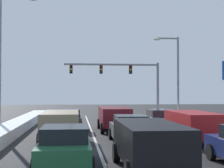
% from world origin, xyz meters
% --- Properties ---
extents(ground_plane, '(120.00, 120.00, 0.00)m').
position_xyz_m(ground_plane, '(0.00, 13.25, 0.00)').
color(ground_plane, '#28282B').
extents(lane_stripe_between_right_lane_and_center_lane, '(0.14, 36.44, 0.01)m').
position_xyz_m(lane_stripe_between_right_lane_and_center_lane, '(1.70, 16.56, 0.00)').
color(lane_stripe_between_right_lane_and_center_lane, silver).
rests_on(lane_stripe_between_right_lane_and_center_lane, ground).
extents(lane_stripe_between_center_lane_and_left_lane, '(0.14, 36.44, 0.01)m').
position_xyz_m(lane_stripe_between_center_lane_and_left_lane, '(-1.70, 16.56, 0.00)').
color(lane_stripe_between_center_lane_and_left_lane, silver).
rests_on(lane_stripe_between_center_lane_and_left_lane, ground).
extents(snow_bank_right_shoulder, '(1.33, 36.44, 0.78)m').
position_xyz_m(snow_bank_right_shoulder, '(7.00, 16.56, 0.39)').
color(snow_bank_right_shoulder, white).
rests_on(snow_bank_right_shoulder, ground).
extents(snow_bank_left_shoulder, '(1.47, 36.44, 0.68)m').
position_xyz_m(snow_bank_left_shoulder, '(-7.00, 16.56, 0.34)').
color(snow_bank_left_shoulder, white).
rests_on(snow_bank_left_shoulder, ground).
extents(suv_red_right_lane_second, '(2.16, 4.90, 1.67)m').
position_xyz_m(suv_red_right_lane_second, '(3.56, 12.42, 1.02)').
color(suv_red_right_lane_second, maroon).
rests_on(suv_red_right_lane_second, ground).
extents(sedan_silver_right_lane_third, '(2.00, 4.50, 1.51)m').
position_xyz_m(sedan_silver_right_lane_third, '(3.23, 18.50, 0.76)').
color(sedan_silver_right_lane_third, '#B7BABF').
rests_on(sedan_silver_right_lane_third, ground).
extents(suv_black_center_lane_nearest, '(2.16, 4.90, 1.67)m').
position_xyz_m(suv_black_center_lane_nearest, '(-0.24, 6.08, 1.02)').
color(suv_black_center_lane_nearest, black).
rests_on(suv_black_center_lane_nearest, ground).
extents(sedan_gray_center_lane_second, '(2.00, 4.50, 1.51)m').
position_xyz_m(sedan_gray_center_lane_second, '(0.12, 12.67, 0.76)').
color(sedan_gray_center_lane_second, slate).
rests_on(sedan_gray_center_lane_second, ground).
extents(suv_maroon_center_lane_third, '(2.16, 4.90, 1.67)m').
position_xyz_m(suv_maroon_center_lane_third, '(-0.10, 18.62, 1.02)').
color(suv_maroon_center_lane_third, maroon).
rests_on(suv_maroon_center_lane_third, ground).
extents(sedan_green_left_lane_nearest, '(2.00, 4.50, 1.51)m').
position_xyz_m(sedan_green_left_lane_nearest, '(-3.18, 6.98, 0.76)').
color(sedan_green_left_lane_nearest, '#1E5633').
rests_on(sedan_green_left_lane_nearest, ground).
extents(suv_tan_left_lane_second, '(2.16, 4.90, 1.67)m').
position_xyz_m(suv_tan_left_lane_second, '(-3.63, 13.44, 1.02)').
color(suv_tan_left_lane_second, '#937F60').
rests_on(suv_tan_left_lane_second, ground).
extents(sedan_charcoal_left_lane_third, '(2.00, 4.50, 1.51)m').
position_xyz_m(sedan_charcoal_left_lane_third, '(-3.35, 19.80, 0.76)').
color(sedan_charcoal_left_lane_third, '#38383D').
rests_on(sedan_charcoal_left_lane_third, ground).
extents(traffic_light_gantry, '(10.94, 0.47, 6.20)m').
position_xyz_m(traffic_light_gantry, '(2.77, 33.12, 4.74)').
color(traffic_light_gantry, slate).
rests_on(traffic_light_gantry, ground).
extents(street_lamp_right_mid, '(2.66, 0.36, 8.41)m').
position_xyz_m(street_lamp_right_mid, '(7.16, 28.16, 5.01)').
color(street_lamp_right_mid, gray).
rests_on(street_lamp_right_mid, ground).
extents(street_lamp_left_mid, '(2.66, 0.36, 9.39)m').
position_xyz_m(street_lamp_left_mid, '(-7.62, 17.98, 5.53)').
color(street_lamp_left_mid, gray).
rests_on(street_lamp_left_mid, ground).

